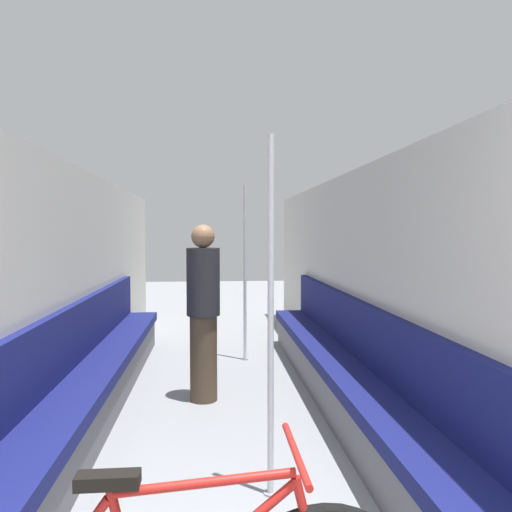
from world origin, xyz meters
name	(u,v)px	position (x,y,z in m)	size (l,w,h in m)	color
wall_left	(53,294)	(-1.28, 3.39, 1.05)	(0.10, 9.99, 2.10)	beige
wall_right	(379,291)	(1.28, 3.39, 1.05)	(0.10, 9.99, 2.10)	beige
bench_seat_row_left	(91,382)	(-1.05, 3.58, 0.31)	(0.42, 5.40, 0.94)	#5B5B60
bench_seat_row_right	(344,375)	(1.05, 3.58, 0.31)	(0.42, 5.40, 0.94)	#5B5B60
grab_pole_near	(271,322)	(0.27, 2.29, 1.01)	(0.08, 0.08, 2.08)	gray
grab_pole_far	(245,275)	(0.32, 5.38, 1.01)	(0.08, 0.08, 2.08)	gray
passenger_standing	(203,310)	(-0.15, 3.96, 0.82)	(0.30, 0.30, 1.60)	#473828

